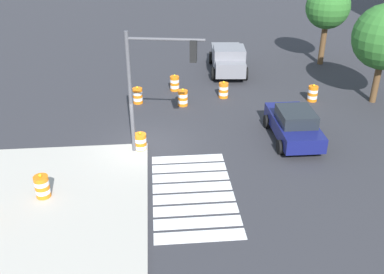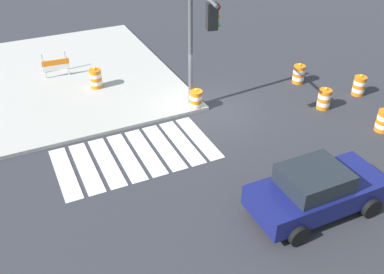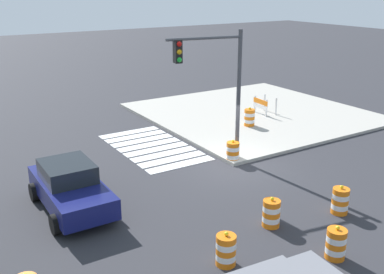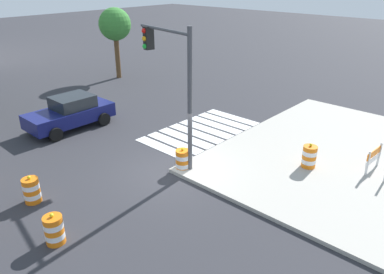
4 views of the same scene
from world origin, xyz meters
name	(u,v)px [view 1 (image 1 of 4)]	position (x,y,z in m)	size (l,w,h in m)	color
ground_plane	(148,146)	(0.00, 0.00, 0.00)	(120.00, 120.00, 0.00)	#2D2D33
crosswalk_stripes	(193,193)	(4.00, 1.80, 0.01)	(5.85, 3.20, 0.02)	silver
sports_car	(294,124)	(-0.05, 7.03, 0.81)	(4.31, 2.17, 1.63)	navy
pickup_truck	(228,59)	(-9.79, 5.43, 0.97)	(5.29, 2.68, 1.92)	slate
traffic_barrel_near_corner	(138,96)	(-5.19, -0.54, 0.45)	(0.56, 0.56, 1.02)	orange
traffic_barrel_crosswalk_end	(313,94)	(-4.59, 9.55, 0.45)	(0.56, 0.56, 1.02)	orange
traffic_barrel_median_near	(183,98)	(-4.62, 2.01, 0.45)	(0.56, 0.56, 1.02)	orange
traffic_barrel_median_far	(175,83)	(-6.94, 1.68, 0.45)	(0.56, 0.56, 1.02)	orange
traffic_barrel_far_curb	(141,143)	(0.48, -0.30, 0.45)	(0.56, 0.56, 1.02)	orange
traffic_barrel_lane_center	(224,90)	(-5.56, 4.48, 0.45)	(0.56, 0.56, 1.02)	orange
traffic_barrel_on_sidewalk	(42,186)	(3.92, -3.99, 0.60)	(0.56, 0.56, 1.02)	orange
traffic_light_pole	(156,73)	(0.79, 0.52, 3.91)	(0.77, 3.25, 5.50)	#4C4C51
street_tree_streetside_far	(328,7)	(-11.08, 12.34, 3.98)	(2.98, 2.98, 5.51)	brown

